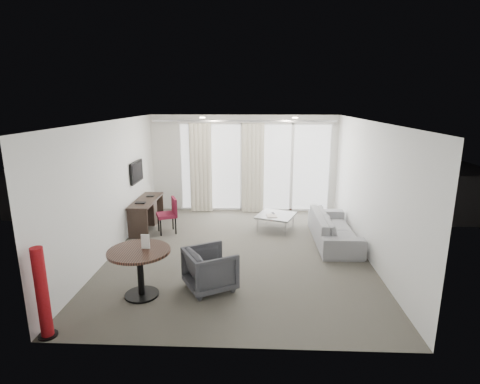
{
  "coord_description": "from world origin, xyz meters",
  "views": [
    {
      "loc": [
        0.32,
        -7.02,
        2.99
      ],
      "look_at": [
        0.0,
        0.6,
        1.1
      ],
      "focal_mm": 28.0,
      "sensor_mm": 36.0,
      "label": 1
    }
  ],
  "objects_px": {
    "desk_chair": "(167,216)",
    "rattan_chair_a": "(287,184)",
    "tub_armchair": "(210,269)",
    "sofa": "(334,228)",
    "desk": "(147,214)",
    "coffee_table": "(276,222)",
    "round_table": "(140,273)",
    "red_lamp": "(42,293)",
    "rattan_chair_b": "(301,184)"
  },
  "relations": [
    {
      "from": "coffee_table",
      "to": "rattan_chair_a",
      "type": "height_order",
      "value": "rattan_chair_a"
    },
    {
      "from": "desk",
      "to": "rattan_chair_a",
      "type": "xyz_separation_m",
      "value": [
        3.58,
        3.35,
        0.02
      ]
    },
    {
      "from": "desk_chair",
      "to": "red_lamp",
      "type": "height_order",
      "value": "red_lamp"
    },
    {
      "from": "desk_chair",
      "to": "rattan_chair_a",
      "type": "distance_m",
      "value": 4.74
    },
    {
      "from": "desk",
      "to": "rattan_chair_a",
      "type": "distance_m",
      "value": 4.9
    },
    {
      "from": "tub_armchair",
      "to": "coffee_table",
      "type": "xyz_separation_m",
      "value": [
        1.2,
        2.9,
        -0.16
      ]
    },
    {
      "from": "red_lamp",
      "to": "sofa",
      "type": "distance_m",
      "value": 5.62
    },
    {
      "from": "round_table",
      "to": "sofa",
      "type": "distance_m",
      "value": 4.23
    },
    {
      "from": "desk",
      "to": "rattan_chair_a",
      "type": "height_order",
      "value": "rattan_chair_a"
    },
    {
      "from": "desk",
      "to": "tub_armchair",
      "type": "xyz_separation_m",
      "value": [
        1.85,
        -2.86,
        -0.01
      ]
    },
    {
      "from": "rattan_chair_a",
      "to": "round_table",
      "type": "bearing_deg",
      "value": -134.82
    },
    {
      "from": "round_table",
      "to": "sofa",
      "type": "height_order",
      "value": "round_table"
    },
    {
      "from": "rattan_chair_b",
      "to": "rattan_chair_a",
      "type": "bearing_deg",
      "value": -168.82
    },
    {
      "from": "tub_armchair",
      "to": "sofa",
      "type": "relative_size",
      "value": 0.35
    },
    {
      "from": "sofa",
      "to": "rattan_chair_b",
      "type": "relative_size",
      "value": 2.75
    },
    {
      "from": "coffee_table",
      "to": "rattan_chair_a",
      "type": "xyz_separation_m",
      "value": [
        0.53,
        3.31,
        0.19
      ]
    },
    {
      "from": "sofa",
      "to": "rattan_chair_a",
      "type": "distance_m",
      "value": 4.11
    },
    {
      "from": "round_table",
      "to": "red_lamp",
      "type": "xyz_separation_m",
      "value": [
        -0.91,
        -1.08,
        0.23
      ]
    },
    {
      "from": "desk",
      "to": "rattan_chair_b",
      "type": "height_order",
      "value": "rattan_chair_b"
    },
    {
      "from": "coffee_table",
      "to": "round_table",
      "type": "bearing_deg",
      "value": -125.35
    },
    {
      "from": "rattan_chair_a",
      "to": "rattan_chair_b",
      "type": "xyz_separation_m",
      "value": [
        0.44,
        -0.07,
        0.01
      ]
    },
    {
      "from": "red_lamp",
      "to": "tub_armchair",
      "type": "bearing_deg",
      "value": 34.47
    },
    {
      "from": "red_lamp",
      "to": "rattan_chair_b",
      "type": "xyz_separation_m",
      "value": [
        4.14,
        7.49,
        -0.23
      ]
    },
    {
      "from": "round_table",
      "to": "rattan_chair_a",
      "type": "xyz_separation_m",
      "value": [
        2.78,
        6.48,
        -0.01
      ]
    },
    {
      "from": "round_table",
      "to": "desk_chair",
      "type": "bearing_deg",
      "value": 95.23
    },
    {
      "from": "sofa",
      "to": "tub_armchair",
      "type": "bearing_deg",
      "value": 131.86
    },
    {
      "from": "coffee_table",
      "to": "rattan_chair_b",
      "type": "height_order",
      "value": "rattan_chair_b"
    },
    {
      "from": "round_table",
      "to": "tub_armchair",
      "type": "height_order",
      "value": "round_table"
    },
    {
      "from": "round_table",
      "to": "rattan_chair_a",
      "type": "relative_size",
      "value": 1.27
    },
    {
      "from": "round_table",
      "to": "rattan_chair_b",
      "type": "xyz_separation_m",
      "value": [
        3.22,
        6.41,
        0.0
      ]
    },
    {
      "from": "desk_chair",
      "to": "rattan_chair_b",
      "type": "height_order",
      "value": "desk_chair"
    },
    {
      "from": "tub_armchair",
      "to": "sofa",
      "type": "height_order",
      "value": "tub_armchair"
    },
    {
      "from": "red_lamp",
      "to": "rattan_chair_b",
      "type": "bearing_deg",
      "value": 61.08
    },
    {
      "from": "coffee_table",
      "to": "rattan_chair_b",
      "type": "bearing_deg",
      "value": 73.31
    },
    {
      "from": "red_lamp",
      "to": "rattan_chair_a",
      "type": "xyz_separation_m",
      "value": [
        3.69,
        7.56,
        -0.24
      ]
    },
    {
      "from": "red_lamp",
      "to": "coffee_table",
      "type": "xyz_separation_m",
      "value": [
        3.17,
        4.25,
        -0.43
      ]
    },
    {
      "from": "desk_chair",
      "to": "round_table",
      "type": "xyz_separation_m",
      "value": [
        0.26,
        -2.85,
        -0.03
      ]
    },
    {
      "from": "coffee_table",
      "to": "rattan_chair_a",
      "type": "distance_m",
      "value": 3.35
    },
    {
      "from": "desk_chair",
      "to": "coffee_table",
      "type": "distance_m",
      "value": 2.54
    },
    {
      "from": "rattan_chair_b",
      "to": "tub_armchair",
      "type": "bearing_deg",
      "value": -88.77
    },
    {
      "from": "round_table",
      "to": "rattan_chair_b",
      "type": "height_order",
      "value": "rattan_chair_b"
    },
    {
      "from": "desk",
      "to": "desk_chair",
      "type": "xyz_separation_m",
      "value": [
        0.54,
        -0.29,
        0.06
      ]
    },
    {
      "from": "tub_armchair",
      "to": "rattan_chair_a",
      "type": "relative_size",
      "value": 0.99
    },
    {
      "from": "desk_chair",
      "to": "tub_armchair",
      "type": "distance_m",
      "value": 2.89
    },
    {
      "from": "tub_armchair",
      "to": "round_table",
      "type": "bearing_deg",
      "value": 75.54
    },
    {
      "from": "tub_armchair",
      "to": "rattan_chair_b",
      "type": "height_order",
      "value": "rattan_chair_b"
    },
    {
      "from": "desk_chair",
      "to": "coffee_table",
      "type": "height_order",
      "value": "desk_chair"
    },
    {
      "from": "desk",
      "to": "coffee_table",
      "type": "height_order",
      "value": "desk"
    },
    {
      "from": "round_table",
      "to": "rattan_chair_a",
      "type": "distance_m",
      "value": 7.05
    },
    {
      "from": "desk",
      "to": "tub_armchair",
      "type": "distance_m",
      "value": 3.41
    }
  ]
}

